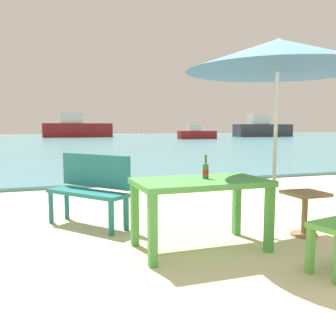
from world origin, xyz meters
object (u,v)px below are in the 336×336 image
(beer_bottle_amber, at_px, (206,170))
(boat_barge, at_px, (77,128))
(patio_umbrella, at_px, (278,56))
(side_table_wood, at_px, (305,207))
(boat_fishing_trawler, at_px, (197,134))
(picnic_table_green, at_px, (200,190))
(swimmer_person, at_px, (85,163))
(bench_teal_center, at_px, (90,185))
(boat_tanker, at_px, (262,129))

(beer_bottle_amber, relative_size, boat_barge, 0.03)
(patio_umbrella, distance_m, side_table_wood, 1.82)
(boat_barge, bearing_deg, boat_fishing_trawler, -42.55)
(picnic_table_green, relative_size, patio_umbrella, 0.61)
(picnic_table_green, xyz_separation_m, boat_fishing_trawler, (13.44, 30.81, -0.06))
(swimmer_person, bearing_deg, bench_teal_center, -96.03)
(patio_umbrella, relative_size, boat_fishing_trawler, 0.59)
(boat_barge, bearing_deg, side_table_wood, -91.82)
(bench_teal_center, bearing_deg, picnic_table_green, -54.27)
(picnic_table_green, relative_size, boat_fishing_trawler, 0.36)
(bench_teal_center, height_order, boat_fishing_trawler, boat_fishing_trawler)
(patio_umbrella, bearing_deg, side_table_wood, -4.45)
(boat_tanker, bearing_deg, boat_barge, 167.27)
(picnic_table_green, distance_m, boat_tanker, 43.28)
(patio_umbrella, height_order, boat_barge, boat_barge)
(side_table_wood, bearing_deg, boat_fishing_trawler, 68.63)
(boat_fishing_trawler, bearing_deg, side_table_wood, -111.37)
(picnic_table_green, relative_size, swimmer_person, 3.41)
(swimmer_person, bearing_deg, boat_tanker, 48.71)
(patio_umbrella, xyz_separation_m, side_table_wood, (0.43, -0.03, -1.76))
(side_table_wood, relative_size, swimmer_person, 1.32)
(beer_bottle_amber, relative_size, side_table_wood, 0.49)
(side_table_wood, distance_m, boat_barge, 40.68)
(bench_teal_center, bearing_deg, boat_tanker, 53.69)
(swimmer_person, relative_size, boat_barge, 0.05)
(swimmer_person, bearing_deg, beer_bottle_amber, -87.13)
(beer_bottle_amber, bearing_deg, side_table_wood, -0.28)
(picnic_table_green, relative_size, bench_teal_center, 1.19)
(picnic_table_green, height_order, side_table_wood, picnic_table_green)
(picnic_table_green, distance_m, bench_teal_center, 1.69)
(side_table_wood, height_order, boat_barge, boat_barge)
(picnic_table_green, relative_size, boat_tanker, 0.19)
(picnic_table_green, height_order, boat_tanker, boat_tanker)
(boat_tanker, relative_size, boat_fishing_trawler, 1.89)
(picnic_table_green, height_order, boat_barge, boat_barge)
(patio_umbrella, height_order, boat_tanker, boat_tanker)
(patio_umbrella, height_order, boat_fishing_trawler, patio_umbrella)
(picnic_table_green, xyz_separation_m, boat_tanker, (24.32, 35.80, 0.38))
(beer_bottle_amber, relative_size, boat_fishing_trawler, 0.07)
(swimmer_person, relative_size, boat_fishing_trawler, 0.11)
(side_table_wood, xyz_separation_m, bench_teal_center, (-2.38, 1.34, 0.19))
(boat_fishing_trawler, bearing_deg, patio_umbrella, -112.08)
(swimmer_person, height_order, boat_fishing_trawler, boat_fishing_trawler)
(boat_fishing_trawler, bearing_deg, boat_tanker, 24.63)
(side_table_wood, bearing_deg, bench_teal_center, 150.68)
(boat_tanker, bearing_deg, picnic_table_green, -124.19)
(bench_teal_center, height_order, swimmer_person, bench_teal_center)
(swimmer_person, xyz_separation_m, boat_fishing_trawler, (13.75, 23.06, 0.35))
(boat_tanker, bearing_deg, side_table_wood, -122.65)
(boat_fishing_trawler, bearing_deg, picnic_table_green, -113.57)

